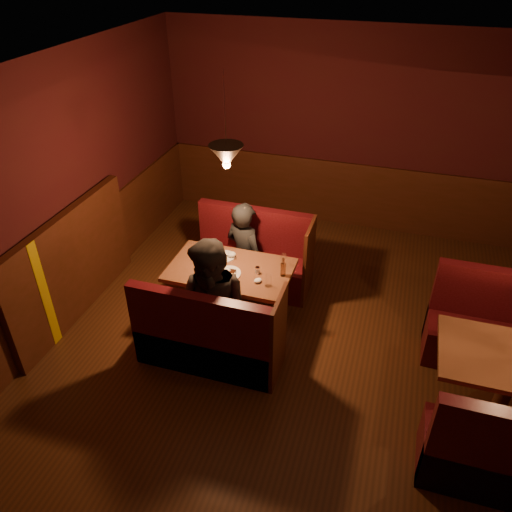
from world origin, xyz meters
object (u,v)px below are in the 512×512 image
(diner_a, at_px, (244,234))
(diner_b, at_px, (212,289))
(main_bench_far, at_px, (254,261))
(second_table, at_px, (511,374))
(main_bench_near, at_px, (209,342))
(second_bench_far, at_px, (500,336))
(main_table, at_px, (232,281))

(diner_a, distance_m, diner_b, 1.28)
(main_bench_far, relative_size, diner_b, 0.85)
(main_bench_far, height_order, second_table, main_bench_far)
(main_bench_near, distance_m, second_bench_far, 3.04)
(main_table, distance_m, diner_b, 0.68)
(second_bench_far, distance_m, diner_a, 3.03)
(main_bench_far, bearing_deg, second_bench_far, -11.06)
(main_bench_far, bearing_deg, diner_b, -90.04)
(second_bench_far, relative_size, diner_b, 0.83)
(main_bench_far, height_order, diner_a, diner_a)
(diner_b, bearing_deg, second_table, 12.79)
(main_bench_far, xyz_separation_m, main_bench_near, (0.00, -1.54, 0.00))
(main_table, relative_size, main_bench_far, 0.91)
(second_table, xyz_separation_m, diner_b, (-2.85, -0.02, 0.32))
(main_bench_near, height_order, diner_a, diner_a)
(main_bench_far, distance_m, second_table, 3.16)
(second_bench_far, relative_size, diner_a, 0.95)
(main_bench_far, height_order, main_bench_near, same)
(main_table, bearing_deg, diner_a, 96.25)
(main_bench_near, bearing_deg, second_table, 3.89)
(second_table, height_order, diner_a, diner_a)
(diner_a, xyz_separation_m, diner_b, (0.09, -1.28, 0.10))
(main_bench_near, xyz_separation_m, second_table, (2.85, 0.19, 0.23))
(second_table, xyz_separation_m, second_bench_far, (0.03, 0.79, -0.22))
(main_bench_far, distance_m, diner_b, 1.48)
(second_bench_far, bearing_deg, diner_a, 171.03)
(main_bench_near, bearing_deg, main_bench_far, 90.00)
(main_bench_far, height_order, diner_b, diner_b)
(main_table, height_order, main_bench_near, main_bench_near)
(main_table, bearing_deg, diner_b, -88.65)
(main_table, xyz_separation_m, second_bench_far, (2.89, 0.21, -0.23))
(main_bench_near, distance_m, second_table, 2.86)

